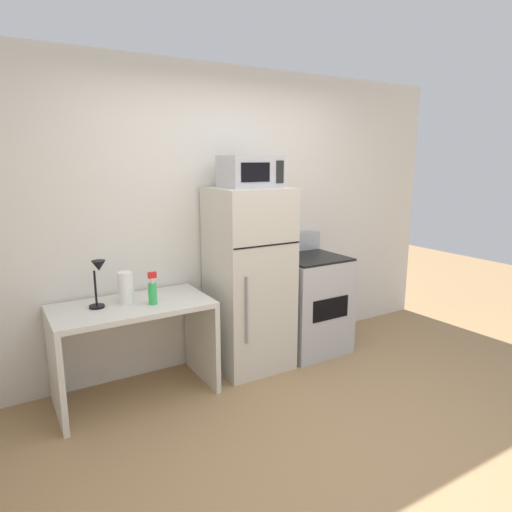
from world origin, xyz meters
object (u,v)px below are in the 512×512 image
object	(u,v)px
oven_range	(310,303)
paper_towel_roll	(126,288)
microwave	(250,172)
desk_lamp	(98,276)
desk	(133,332)
spray_bottle	(153,291)
refrigerator	(249,279)

from	to	relation	value
oven_range	paper_towel_roll	bearing A→B (deg)	179.13
oven_range	microwave	bearing A→B (deg)	-178.42
paper_towel_roll	microwave	world-z (taller)	microwave
paper_towel_roll	oven_range	bearing A→B (deg)	-0.87
desk_lamp	microwave	size ratio (longest dim) A/B	0.77
desk	desk_lamp	bearing A→B (deg)	171.92
spray_bottle	refrigerator	world-z (taller)	refrigerator
microwave	paper_towel_roll	bearing A→B (deg)	177.57
desk	spray_bottle	world-z (taller)	spray_bottle
desk_lamp	refrigerator	size ratio (longest dim) A/B	0.22
refrigerator	microwave	size ratio (longest dim) A/B	3.44
desk_lamp	spray_bottle	xyz separation A→B (m)	(0.36, -0.12, -0.14)
desk	oven_range	size ratio (longest dim) A/B	1.06
refrigerator	microwave	distance (m)	0.92
desk_lamp	spray_bottle	size ratio (longest dim) A/B	1.42
spray_bottle	paper_towel_roll	bearing A→B (deg)	140.94
desk	oven_range	distance (m)	1.70
desk	desk_lamp	world-z (taller)	desk_lamp
paper_towel_roll	refrigerator	distance (m)	1.06
desk_lamp	spray_bottle	bearing A→B (deg)	-18.60
refrigerator	desk_lamp	bearing A→B (deg)	179.41
desk	refrigerator	distance (m)	1.07
desk_lamp	oven_range	bearing A→B (deg)	-0.46
refrigerator	oven_range	xyz separation A→B (m)	(0.67, -0.00, -0.32)
desk	refrigerator	bearing A→B (deg)	1.01
microwave	desk	bearing A→B (deg)	179.84
paper_towel_roll	oven_range	distance (m)	1.77
desk_lamp	paper_towel_roll	xyz separation A→B (m)	(0.20, 0.01, -0.12)
desk_lamp	paper_towel_roll	distance (m)	0.23
microwave	oven_range	size ratio (longest dim) A/B	0.42
desk	paper_towel_roll	distance (m)	0.35
paper_towel_roll	microwave	distance (m)	1.35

